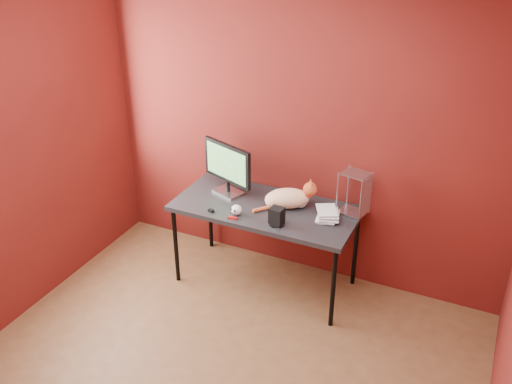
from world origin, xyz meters
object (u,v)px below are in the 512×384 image
at_px(book_stack, 322,170).
at_px(skull_mug, 236,210).
at_px(desk, 266,212).
at_px(cat, 288,198).
at_px(speaker, 277,217).
at_px(monitor, 228,166).

bearing_deg(book_stack, skull_mug, -158.15).
relative_size(desk, skull_mug, 16.04).
xyz_separation_m(cat, book_stack, (0.28, -0.05, 0.33)).
bearing_deg(desk, book_stack, 2.60).
bearing_deg(speaker, desk, 136.50).
relative_size(cat, speaker, 3.09).
bearing_deg(cat, skull_mug, -163.29).
height_order(speaker, book_stack, book_stack).
height_order(cat, book_stack, book_stack).
bearing_deg(desk, speaker, -49.14).
distance_m(monitor, cat, 0.58).
distance_m(cat, skull_mug, 0.44).
bearing_deg(skull_mug, speaker, 18.76).
xyz_separation_m(skull_mug, speaker, (0.35, -0.00, 0.02)).
distance_m(skull_mug, speaker, 0.35).
distance_m(cat, speaker, 0.29).
bearing_deg(desk, skull_mug, -124.78).
bearing_deg(desk, cat, 21.34).
bearing_deg(speaker, cat, 100.14).
bearing_deg(book_stack, monitor, 175.85).
distance_m(desk, speaker, 0.32).
height_order(monitor, cat, monitor).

